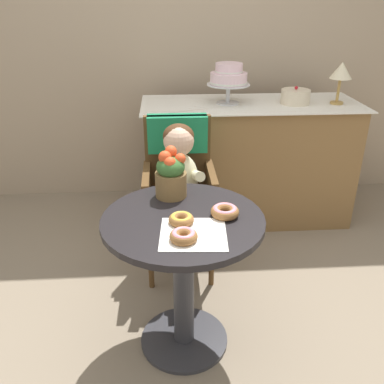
{
  "coord_description": "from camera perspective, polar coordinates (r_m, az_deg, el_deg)",
  "views": [
    {
      "loc": [
        -0.07,
        -1.57,
        1.6
      ],
      "look_at": [
        0.05,
        0.15,
        0.77
      ],
      "focal_mm": 38.58,
      "sensor_mm": 36.0,
      "label": 1
    }
  ],
  "objects": [
    {
      "name": "donut_mid",
      "position": [
        1.81,
        4.57,
        -2.69
      ],
      "size": [
        0.12,
        0.12,
        0.05
      ],
      "color": "#936033",
      "rests_on": "cafe_table"
    },
    {
      "name": "ground_plane",
      "position": [
        2.25,
        -1.08,
        -19.77
      ],
      "size": [
        8.0,
        8.0,
        0.0
      ],
      "primitive_type": "plane",
      "color": "gray"
    },
    {
      "name": "wicker_chair",
      "position": [
        2.49,
        -1.89,
        2.97
      ],
      "size": [
        0.42,
        0.45,
        0.95
      ],
      "rotation": [
        0.0,
        0.0,
        -0.11
      ],
      "color": "brown",
      "rests_on": "ground"
    },
    {
      "name": "back_wall",
      "position": [
        3.43,
        -2.94,
        21.52
      ],
      "size": [
        4.8,
        0.1,
        2.7
      ],
      "primitive_type": "cube",
      "color": "tan",
      "rests_on": "ground"
    },
    {
      "name": "paper_napkin",
      "position": [
        1.68,
        0.18,
        -5.82
      ],
      "size": [
        0.29,
        0.28,
        0.0
      ],
      "primitive_type": "cube",
      "rotation": [
        0.0,
        0.0,
        -0.07
      ],
      "color": "white",
      "rests_on": "cafe_table"
    },
    {
      "name": "display_counter",
      "position": [
        3.15,
        7.71,
        4.18
      ],
      "size": [
        1.56,
        0.62,
        0.9
      ],
      "color": "olive",
      "rests_on": "ground"
    },
    {
      "name": "cafe_table",
      "position": [
        1.92,
        -1.21,
        -9.07
      ],
      "size": [
        0.72,
        0.72,
        0.72
      ],
      "color": "black",
      "rests_on": "ground"
    },
    {
      "name": "tiered_cake_stand",
      "position": [
        2.95,
        5.08,
        15.52
      ],
      "size": [
        0.3,
        0.3,
        0.28
      ],
      "color": "silver",
      "rests_on": "display_counter"
    },
    {
      "name": "flower_vase",
      "position": [
        1.95,
        -2.96,
        2.42
      ],
      "size": [
        0.15,
        0.15,
        0.24
      ],
      "color": "brown",
      "rests_on": "cafe_table"
    },
    {
      "name": "table_lamp",
      "position": [
        3.1,
        19.93,
        15.29
      ],
      "size": [
        0.15,
        0.15,
        0.28
      ],
      "color": "#B28C47",
      "rests_on": "display_counter"
    },
    {
      "name": "donut_front",
      "position": [
        1.75,
        -1.5,
        -3.74
      ],
      "size": [
        0.11,
        0.11,
        0.04
      ],
      "color": "#936033",
      "rests_on": "cafe_table"
    },
    {
      "name": "donut_side",
      "position": [
        1.63,
        -1.17,
        -6.06
      ],
      "size": [
        0.11,
        0.11,
        0.04
      ],
      "color": "#936033",
      "rests_on": "cafe_table"
    },
    {
      "name": "seated_child",
      "position": [
        2.33,
        -1.76,
        2.35
      ],
      "size": [
        0.27,
        0.32,
        0.73
      ],
      "color": "beige",
      "rests_on": "ground"
    },
    {
      "name": "round_layer_cake",
      "position": [
        3.06,
        14.09,
        12.67
      ],
      "size": [
        0.2,
        0.2,
        0.12
      ],
      "color": "beige",
      "rests_on": "display_counter"
    }
  ]
}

